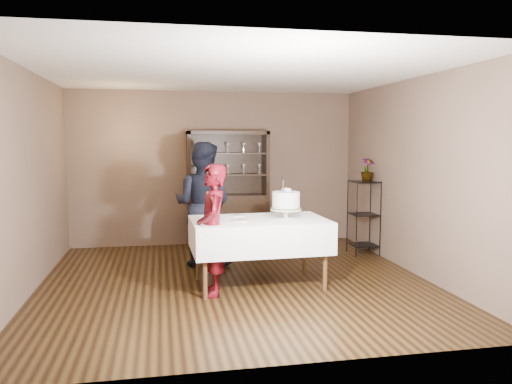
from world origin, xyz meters
TOP-DOWN VIEW (x-y plane):
  - floor at (0.00, 0.00)m, footprint 5.00×5.00m
  - ceiling at (0.00, 0.00)m, footprint 5.00×5.00m
  - back_wall at (0.00, 2.50)m, footprint 5.00×0.02m
  - wall_left at (-2.50, 0.00)m, footprint 0.02×5.00m
  - wall_right at (2.50, 0.00)m, footprint 0.02×5.00m
  - china_hutch at (0.20, 2.25)m, footprint 1.40×0.48m
  - plant_etagere at (2.28, 1.20)m, footprint 0.42×0.42m
  - cake_table at (0.27, -0.21)m, footprint 1.73×1.09m
  - woman at (-0.35, -0.48)m, footprint 0.41×0.60m
  - man at (-0.35, 0.93)m, footprint 1.10×1.01m
  - cake at (0.61, -0.23)m, footprint 0.39×0.39m
  - plate_near at (0.00, -0.32)m, footprint 0.22×0.22m
  - plate_far at (0.04, 0.09)m, footprint 0.22×0.22m
  - potted_plant at (2.32, 1.19)m, footprint 0.21×0.21m

SIDE VIEW (x-z plane):
  - floor at x=0.00m, z-range 0.00..0.00m
  - plant_etagere at x=2.28m, z-range 0.05..1.25m
  - cake_table at x=0.27m, z-range 0.23..1.08m
  - china_hutch at x=0.20m, z-range -0.34..1.66m
  - woman at x=-0.35m, z-range 0.00..1.57m
  - plate_near at x=0.00m, z-range 0.85..0.87m
  - plate_far at x=0.04m, z-range 0.85..0.87m
  - man at x=-0.35m, z-range 0.00..1.82m
  - cake at x=0.61m, z-range 0.80..1.34m
  - back_wall at x=0.00m, z-range 0.00..2.70m
  - wall_left at x=-2.50m, z-range 0.00..2.70m
  - wall_right at x=2.50m, z-range 0.00..2.70m
  - potted_plant at x=2.32m, z-range 1.19..1.55m
  - ceiling at x=0.00m, z-range 2.70..2.70m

